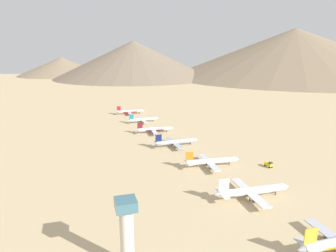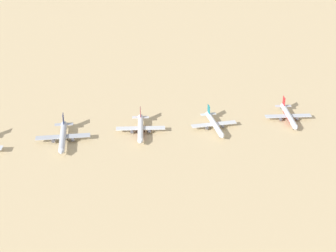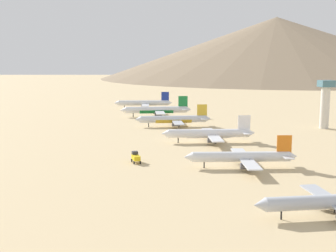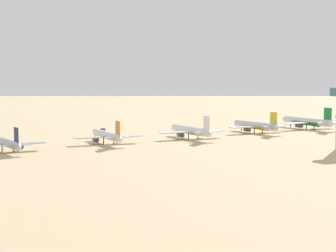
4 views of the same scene
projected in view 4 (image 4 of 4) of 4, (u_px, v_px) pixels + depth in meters
ground_plane at (107, 144)px, 282.73m from camera, size 2201.58×2201.58×0.00m
parked_jet_1 at (307, 122)px, 363.53m from camera, size 46.32×37.51×13.39m
parked_jet_2 at (256, 126)px, 338.27m from camera, size 42.60×34.52×12.31m
parked_jet_3 at (191, 131)px, 306.67m from camera, size 42.64×34.62×12.30m
parked_jet_4 at (107, 136)px, 282.94m from camera, size 39.63×32.23×11.42m
parked_jet_5 at (7, 143)px, 252.56m from camera, size 38.31×31.08×11.06m
service_truck at (100, 132)px, 320.60m from camera, size 3.57×5.55×3.90m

